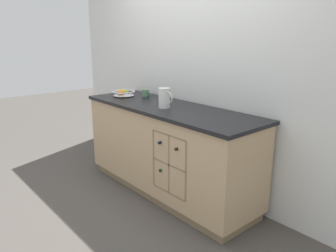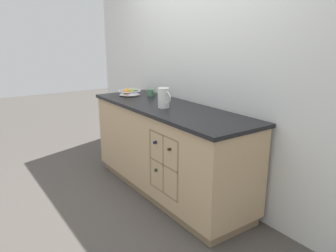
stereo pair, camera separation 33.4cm
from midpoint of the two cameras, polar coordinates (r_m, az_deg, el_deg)
The scene contains 6 objects.
ground_plane at distance 3.60m, azimuth 2.70°, elevation -11.30°, with size 14.00×14.00×0.00m, color #4C4742.
back_wall at distance 3.48m, azimuth 8.08°, elevation 9.60°, with size 4.46×0.06×2.55m, color silver.
kitchen_island at distance 3.41m, azimuth 2.81°, elevation -4.19°, with size 2.10×0.68×0.94m.
fruit_bowl at distance 3.89m, azimuth -4.31°, elevation 5.90°, with size 0.27×0.27×0.09m.
white_pitcher at distance 3.20m, azimuth 2.25°, elevation 4.96°, with size 0.18×0.12×0.20m.
ceramic_mug at distance 3.85m, azimuth -0.48°, elevation 5.80°, with size 0.12×0.08×0.08m.
Camera 2 is at (2.65, -1.83, 1.63)m, focal length 35.00 mm.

